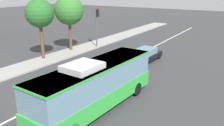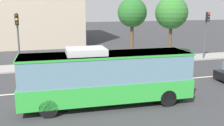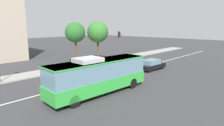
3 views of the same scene
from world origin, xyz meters
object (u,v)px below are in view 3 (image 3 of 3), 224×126
Objects in this scene: transit_bus at (99,74)px; traffic_light_mid_block at (119,41)px; sedan_black at (152,65)px; street_tree_kerbside_left at (75,33)px; street_tree_kerbside_centre at (98,32)px.

transit_bus is 17.21m from traffic_light_mid_block.
street_tree_kerbside_left reaches higher than sedan_black.
transit_bus is at bearing -132.27° from street_tree_kerbside_centre.
traffic_light_mid_block is (2.22, 8.13, 2.84)m from sedan_black.
transit_bus reaches higher than sedan_black.
transit_bus is 2.21× the size of sedan_black.
street_tree_kerbside_left is (-7.80, 1.92, 1.51)m from traffic_light_mid_block.
sedan_black is 8.90m from traffic_light_mid_block.
transit_bus is 11.92m from sedan_black.
street_tree_kerbside_centre is (4.59, -0.01, -0.02)m from street_tree_kerbside_left.
street_tree_kerbside_left is at bearing 65.48° from transit_bus.
transit_bus is 1.95× the size of traffic_light_mid_block.
traffic_light_mid_block is at bearing 38.34° from transit_bus.
street_tree_kerbside_left reaches higher than traffic_light_mid_block.
street_tree_kerbside_left is at bearing 121.70° from sedan_black.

